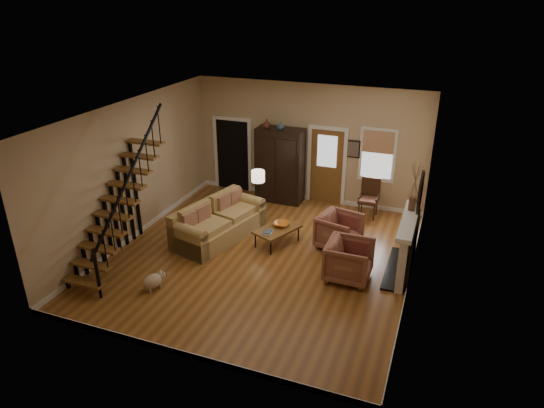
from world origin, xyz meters
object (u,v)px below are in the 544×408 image
(sofa, at_px, (219,221))
(armchair_left, at_px, (349,261))
(side_chair, at_px, (369,199))
(armchair_right, at_px, (339,231))
(floor_lamp, at_px, (258,198))
(armoire, at_px, (280,165))
(coffee_table, at_px, (277,236))

(sofa, bearing_deg, armchair_left, 3.01)
(side_chair, bearing_deg, armchair_right, -99.69)
(floor_lamp, relative_size, side_chair, 1.43)
(armoire, height_order, floor_lamp, armoire)
(coffee_table, relative_size, side_chair, 1.07)
(sofa, xyz_separation_m, armchair_right, (2.81, 0.57, -0.03))
(armoire, distance_m, armchair_left, 4.36)
(sofa, xyz_separation_m, side_chair, (3.13, 2.49, 0.06))
(armchair_left, xyz_separation_m, floor_lamp, (-2.71, 1.70, 0.30))
(armoire, xyz_separation_m, side_chair, (2.55, -0.20, -0.54))
(sofa, xyz_separation_m, coffee_table, (1.41, 0.21, -0.24))
(armchair_left, height_order, floor_lamp, floor_lamp)
(armoire, height_order, coffee_table, armoire)
(armchair_left, bearing_deg, floor_lamp, 58.14)
(armchair_left, relative_size, side_chair, 0.91)
(armoire, bearing_deg, armchair_left, -50.80)
(floor_lamp, bearing_deg, armchair_right, -11.91)
(sofa, relative_size, side_chair, 2.36)
(sofa, distance_m, coffee_table, 1.45)
(floor_lamp, bearing_deg, coffee_table, -45.73)
(coffee_table, distance_m, side_chair, 2.87)
(sofa, relative_size, coffee_table, 2.22)
(sofa, height_order, coffee_table, sofa)
(armchair_right, distance_m, floor_lamp, 2.28)
(armchair_left, bearing_deg, armchair_right, 22.46)
(armoire, height_order, side_chair, armoire)
(armoire, height_order, armchair_right, armoire)
(coffee_table, bearing_deg, floor_lamp, 134.27)
(armoire, xyz_separation_m, coffee_table, (0.83, -2.48, -0.84))
(side_chair, bearing_deg, armchair_left, -86.75)
(sofa, distance_m, side_chair, 4.00)
(armoire, height_order, sofa, armoire)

